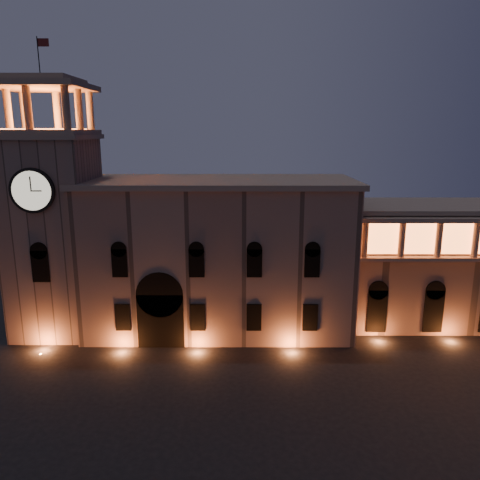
{
  "coord_description": "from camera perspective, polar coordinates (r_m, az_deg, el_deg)",
  "views": [
    {
      "loc": [
        0.61,
        -30.68,
        22.89
      ],
      "look_at": [
        0.51,
        16.0,
        11.96
      ],
      "focal_mm": 35.0,
      "sensor_mm": 36.0,
      "label": 1
    }
  ],
  "objects": [
    {
      "name": "ground",
      "position": [
        38.28,
        -0.89,
        -23.55
      ],
      "size": [
        160.0,
        160.0,
        0.0
      ],
      "primitive_type": "plane",
      "color": "black",
      "rests_on": "ground"
    },
    {
      "name": "clock_tower",
      "position": [
        56.76,
        -21.72,
        1.68
      ],
      "size": [
        9.8,
        9.8,
        32.4
      ],
      "color": "#8F6F5D",
      "rests_on": "ground"
    },
    {
      "name": "government_building",
      "position": [
        54.54,
        -2.71,
        -1.85
      ],
      "size": [
        30.8,
        12.8,
        17.6
      ],
      "color": "#8F6F5D",
      "rests_on": "ground"
    }
  ]
}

